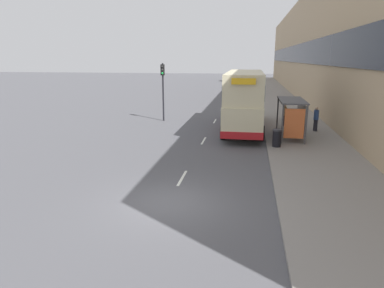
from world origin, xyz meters
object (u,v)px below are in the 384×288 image
Objects in this scene: car_1 at (228,77)px; pedestrian_1 at (316,119)px; traffic_light_far_kerb at (163,82)px; car_0 at (247,88)px; car_2 at (247,77)px; bus_shelter at (295,112)px; pedestrian_at_shelter at (284,115)px; litter_bin at (277,138)px; double_decker_bus_near at (244,100)px.

car_1 is 57.39m from pedestrian_1.
car_0 is at bearing 74.68° from traffic_light_far_kerb.
car_1 is 2.45× the size of pedestrian_1.
car_0 is at bearing 99.51° from car_1.
car_2 is (-0.26, 29.11, 0.05)m from car_0.
car_2 reaches higher than car_1.
car_1 is (-8.11, 59.06, -0.99)m from bus_shelter.
car_2 is 0.94× the size of traffic_light_far_kerb.
car_0 is 29.11m from car_2.
car_0 is at bearing 96.83° from pedestrian_at_shelter.
traffic_light_far_kerb reaches higher than pedestrian_at_shelter.
bus_shelter is 11.68m from traffic_light_far_kerb.
car_1 is 61.97m from litter_bin.
bus_shelter is 4.39m from pedestrian_at_shelter.
bus_shelter is 30.74m from car_0.
bus_shelter reaches higher than litter_bin.
double_decker_bus_near is 27.91m from car_0.
traffic_light_far_kerb is at bearing 151.28° from bus_shelter.
double_decker_bus_near is at bearing 94.88° from car_1.
litter_bin is at bearing -68.24° from double_decker_bus_near.
double_decker_bus_near reaches higher than bus_shelter.
car_0 is at bearing -89.49° from car_2.
car_2 is 62.22m from litter_bin.
bus_shelter is 0.40× the size of double_decker_bus_near.
bus_shelter is at bearing -86.55° from car_2.
bus_shelter is 2.50× the size of pedestrian_at_shelter.
double_decker_bus_near is at bearing 111.76° from litter_bin.
pedestrian_at_shelter is (3.11, 1.62, -1.29)m from double_decker_bus_near.
double_decker_bus_near is (-3.30, 2.68, 0.41)m from bus_shelter.
traffic_light_far_kerb is (-6.84, -24.97, 2.42)m from car_0.
double_decker_bus_near is 5.30m from pedestrian_1.
traffic_light_far_kerb is (-12.02, 3.03, 2.23)m from pedestrian_1.
pedestrian_1 is (5.44, -57.11, 0.15)m from car_2.
car_1 is at bearing 98.23° from pedestrian_at_shelter.
litter_bin is at bearing -86.35° from car_0.
car_1 is at bearing 94.88° from double_decker_bus_near.
bus_shelter is at bearing 97.82° from car_1.
pedestrian_1 reaches higher than car_0.
pedestrian_at_shelter is at bearing 27.57° from double_decker_bus_near.
bus_shelter is 0.87× the size of traffic_light_far_kerb.
litter_bin is (2.11, -33.07, -0.17)m from car_0.
car_0 is at bearing 100.48° from pedestrian_1.
double_decker_bus_near is 5.82m from litter_bin.
car_0 is 26.00m from traffic_light_far_kerb.
car_1 is at bearing 96.38° from litter_bin.
litter_bin is (-1.22, -2.52, -1.21)m from bus_shelter.
traffic_light_far_kerb is at bearing 137.87° from litter_bin.
litter_bin is at bearing -42.13° from traffic_light_far_kerb.
traffic_light_far_kerb reaches higher than pedestrian_1.
traffic_light_far_kerb is (-8.95, 8.10, 2.59)m from litter_bin.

